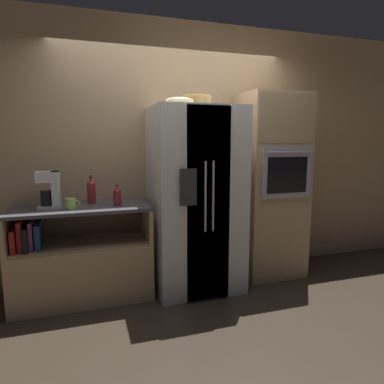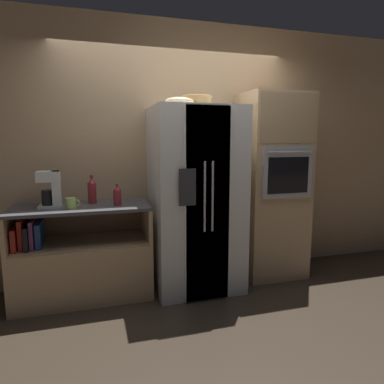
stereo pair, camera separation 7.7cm
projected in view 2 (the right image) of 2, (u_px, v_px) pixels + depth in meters
ground_plane at (185, 289)px, 3.56m from camera, size 20.00×20.00×0.00m
wall_back at (173, 152)px, 3.81m from camera, size 12.00×0.06×2.80m
counter_left at (82, 264)px, 3.36m from camera, size 1.28×0.62×0.91m
refrigerator at (196, 199)px, 3.52m from camera, size 0.88×0.80×1.86m
wall_oven at (272, 186)px, 3.85m from camera, size 0.69×0.65×2.04m
wicker_basket at (197, 101)px, 3.43m from camera, size 0.30×0.30×0.11m
fruit_bowl at (179, 101)px, 3.26m from camera, size 0.28×0.28×0.08m
bottle_tall at (117, 195)px, 3.30m from camera, size 0.08×0.08×0.20m
bottle_short at (92, 191)px, 3.39m from camera, size 0.08×0.08×0.28m
mug at (71, 203)px, 3.13m from camera, size 0.13×0.09×0.10m
coffee_maker at (52, 188)px, 3.18m from camera, size 0.20×0.19×0.34m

